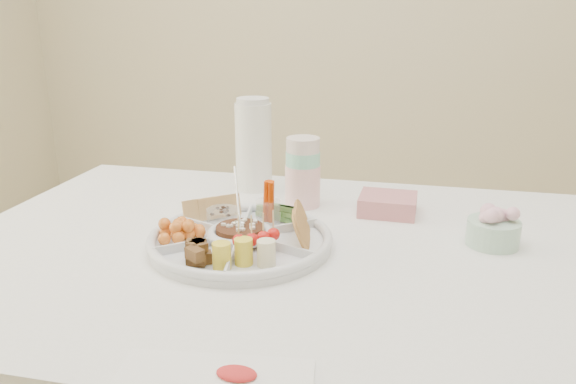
# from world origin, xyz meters

# --- Properties ---
(party_tray) EXTENTS (0.49, 0.49, 0.04)m
(party_tray) POSITION_xyz_m (-0.12, -0.02, 0.78)
(party_tray) COLOR white
(party_tray) RESTS_ON dining_table
(bean_dip) EXTENTS (0.13, 0.13, 0.04)m
(bean_dip) POSITION_xyz_m (-0.12, -0.02, 0.79)
(bean_dip) COLOR black
(bean_dip) RESTS_ON party_tray
(tortillas) EXTENTS (0.14, 0.14, 0.07)m
(tortillas) POSITION_xyz_m (0.00, -0.00, 0.80)
(tortillas) COLOR #915F29
(tortillas) RESTS_ON party_tray
(carrot_cucumber) EXTENTS (0.14, 0.14, 0.10)m
(carrot_cucumber) POSITION_xyz_m (-0.08, 0.10, 0.82)
(carrot_cucumber) COLOR #CD3900
(carrot_cucumber) RESTS_ON party_tray
(pita_raisins) EXTENTS (0.13, 0.13, 0.06)m
(pita_raisins) POSITION_xyz_m (-0.21, 0.08, 0.80)
(pita_raisins) COLOR tan
(pita_raisins) RESTS_ON party_tray
(cherries) EXTENTS (0.15, 0.15, 0.05)m
(cherries) POSITION_xyz_m (-0.25, -0.04, 0.79)
(cherries) COLOR #E15B0E
(cherries) RESTS_ON party_tray
(granola_chunks) EXTENTS (0.13, 0.13, 0.04)m
(granola_chunks) POSITION_xyz_m (-0.17, -0.14, 0.79)
(granola_chunks) COLOR brown
(granola_chunks) RESTS_ON party_tray
(banana_tomato) EXTENTS (0.15, 0.15, 0.09)m
(banana_tomato) POSITION_xyz_m (-0.04, -0.12, 0.82)
(banana_tomato) COLOR #FFD766
(banana_tomato) RESTS_ON party_tray
(cup_stack) EXTENTS (0.11, 0.11, 0.24)m
(cup_stack) POSITION_xyz_m (-0.05, 0.27, 0.88)
(cup_stack) COLOR silver
(cup_stack) RESTS_ON dining_table
(thermos) EXTENTS (0.12, 0.12, 0.26)m
(thermos) POSITION_xyz_m (-0.21, 0.38, 0.89)
(thermos) COLOR white
(thermos) RESTS_ON dining_table
(flower_bowl) EXTENTS (0.12, 0.12, 0.08)m
(flower_bowl) POSITION_xyz_m (0.39, 0.11, 0.80)
(flower_bowl) COLOR #83BDA0
(flower_bowl) RESTS_ON dining_table
(napkin_stack) EXTENTS (0.14, 0.12, 0.05)m
(napkin_stack) POSITION_xyz_m (0.17, 0.25, 0.78)
(napkin_stack) COLOR #C5767A
(napkin_stack) RESTS_ON dining_table
(placemat) EXTENTS (0.28, 0.12, 0.01)m
(placemat) POSITION_xyz_m (-0.03, -0.45, 0.76)
(placemat) COLOR white
(placemat) RESTS_ON dining_table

